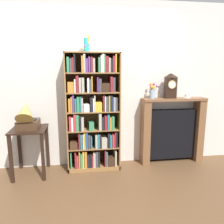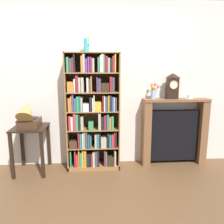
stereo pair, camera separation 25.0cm
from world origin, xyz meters
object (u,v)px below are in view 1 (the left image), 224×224
at_px(cup_stack, 86,43).
at_px(teacup_with_saucer, 187,96).
at_px(mantel_clock, 171,86).
at_px(flower_vase, 153,91).
at_px(side_table_left, 30,140).
at_px(fireplace_mantel, 172,131).
at_px(gramophone, 27,117).
at_px(bookshelf, 93,115).

distance_m(cup_stack, teacup_with_saucer, 1.83).
xyz_separation_m(cup_stack, mantel_clock, (1.34, 0.05, -0.63)).
height_order(mantel_clock, flower_vase, mantel_clock).
height_order(side_table_left, fireplace_mantel, fireplace_mantel).
bearing_deg(cup_stack, teacup_with_saucer, 1.84).
distance_m(gramophone, fireplace_mantel, 2.33).
bearing_deg(mantel_clock, teacup_with_saucer, 0.45).
xyz_separation_m(cup_stack, side_table_left, (-0.87, -0.09, -1.41)).
bearing_deg(bookshelf, fireplace_mantel, 3.48).
relative_size(side_table_left, mantel_clock, 1.78).
bearing_deg(bookshelf, cup_stack, 172.99).
bearing_deg(mantel_clock, side_table_left, -176.38).
distance_m(side_table_left, mantel_clock, 2.35).
distance_m(fireplace_mantel, teacup_with_saucer, 0.63).
bearing_deg(mantel_clock, cup_stack, -177.85).
relative_size(cup_stack, mantel_clock, 0.62).
bearing_deg(flower_vase, mantel_clock, -0.82).
relative_size(mantel_clock, teacup_with_saucer, 3.20).
bearing_deg(side_table_left, cup_stack, 5.88).
height_order(gramophone, mantel_clock, mantel_clock).
height_order(bookshelf, flower_vase, bookshelf).
xyz_separation_m(gramophone, teacup_with_saucer, (2.51, 0.20, 0.22)).
distance_m(side_table_left, fireplace_mantel, 2.29).
bearing_deg(fireplace_mantel, cup_stack, -177.07).
bearing_deg(gramophone, teacup_with_saucer, 4.62).
xyz_separation_m(fireplace_mantel, teacup_with_saucer, (0.22, -0.02, 0.59)).
bearing_deg(teacup_with_saucer, mantel_clock, -179.55).
bearing_deg(side_table_left, flower_vase, 4.31).
distance_m(cup_stack, fireplace_mantel, 1.99).
xyz_separation_m(bookshelf, fireplace_mantel, (1.34, 0.08, -0.33)).
distance_m(gramophone, mantel_clock, 2.26).
bearing_deg(flower_vase, fireplace_mantel, 2.74).
bearing_deg(mantel_clock, flower_vase, 179.18).
height_order(cup_stack, side_table_left, cup_stack).
xyz_separation_m(bookshelf, mantel_clock, (1.27, 0.06, 0.44)).
relative_size(side_table_left, gramophone, 1.54).
xyz_separation_m(flower_vase, teacup_with_saucer, (0.60, -0.00, -0.09)).
relative_size(flower_vase, teacup_with_saucer, 1.98).
distance_m(cup_stack, side_table_left, 1.66).
height_order(fireplace_mantel, flower_vase, flower_vase).
bearing_deg(teacup_with_saucer, cup_stack, -178.16).
relative_size(gramophone, flower_vase, 1.87).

